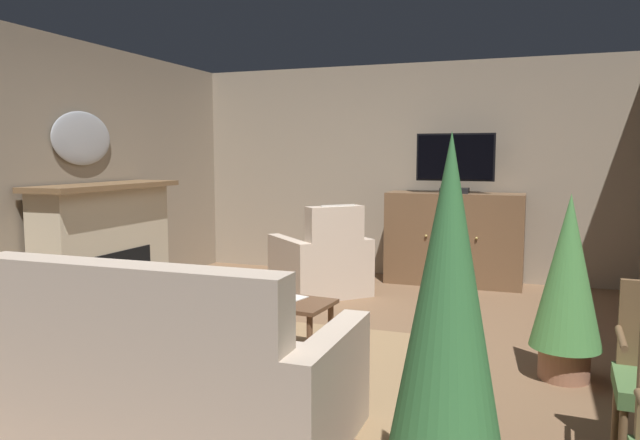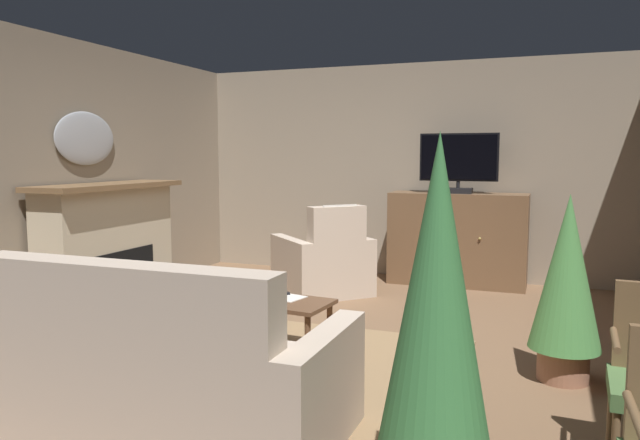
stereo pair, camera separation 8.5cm
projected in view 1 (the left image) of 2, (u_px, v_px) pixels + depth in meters
name	position (u px, v px, depth m)	size (l,w,h in m)	color
ground_plane	(321.00, 349.00, 4.73)	(5.90, 6.62, 0.04)	brown
wall_back	(404.00, 171.00, 7.45)	(5.90, 0.10, 2.61)	gray
wall_left	(44.00, 177.00, 5.50)	(0.10, 6.62, 2.61)	gray
rug_central	(283.00, 362.00, 4.37)	(2.55, 1.97, 0.01)	#8E704C
fireplace	(107.00, 249.00, 5.86)	(0.87, 1.76, 1.23)	#4C4C51
wall_mirror_oval	(82.00, 138.00, 5.83)	(0.06, 0.81, 0.52)	#B2B7BF
tv_cabinet	(454.00, 241.00, 6.98)	(1.55, 0.53, 1.07)	#4A3523
television	(455.00, 161.00, 6.83)	(0.88, 0.20, 0.68)	black
coffee_table	(271.00, 306.00, 4.56)	(0.98, 0.55, 0.41)	brown
tv_remote	(280.00, 294.00, 4.66)	(0.17, 0.05, 0.02)	black
folded_newspaper	(285.00, 297.00, 4.61)	(0.30, 0.22, 0.01)	silver
sofa_floral	(163.00, 375.00, 3.25)	(2.01, 0.94, 0.98)	#C6B29E
armchair_by_fireplace	(322.00, 265.00, 6.53)	(1.25, 1.25, 1.00)	#C6B29E
potted_plant_small_fern_corner	(568.00, 280.00, 3.99)	(0.47, 0.47, 1.25)	#99664C
potted_plant_on_hearth_side	(448.00, 322.00, 2.33)	(0.47, 0.47, 1.60)	#99664C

